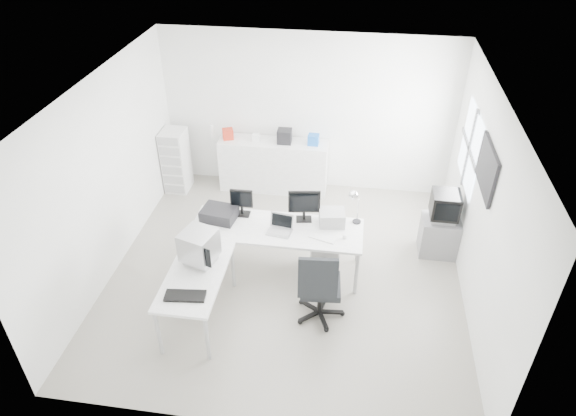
# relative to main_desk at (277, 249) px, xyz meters

# --- Properties ---
(floor) EXTENTS (5.00, 5.00, 0.01)m
(floor) POSITION_rel_main_desk_xyz_m (0.13, -0.05, -0.38)
(floor) COLOR #BBB4A7
(floor) RESTS_ON ground
(ceiling) EXTENTS (5.00, 5.00, 0.01)m
(ceiling) POSITION_rel_main_desk_xyz_m (0.13, -0.05, 2.42)
(ceiling) COLOR white
(ceiling) RESTS_ON back_wall
(back_wall) EXTENTS (5.00, 0.02, 2.80)m
(back_wall) POSITION_rel_main_desk_xyz_m (0.13, 2.45, 1.02)
(back_wall) COLOR white
(back_wall) RESTS_ON floor
(left_wall) EXTENTS (0.02, 5.00, 2.80)m
(left_wall) POSITION_rel_main_desk_xyz_m (-2.37, -0.05, 1.02)
(left_wall) COLOR white
(left_wall) RESTS_ON floor
(right_wall) EXTENTS (0.02, 5.00, 2.80)m
(right_wall) POSITION_rel_main_desk_xyz_m (2.63, -0.05, 1.02)
(right_wall) COLOR white
(right_wall) RESTS_ON floor
(window) EXTENTS (0.02, 1.20, 1.10)m
(window) POSITION_rel_main_desk_xyz_m (2.61, 1.15, 1.23)
(window) COLOR white
(window) RESTS_ON right_wall
(wall_picture) EXTENTS (0.04, 0.90, 0.60)m
(wall_picture) POSITION_rel_main_desk_xyz_m (2.60, 0.05, 1.52)
(wall_picture) COLOR black
(wall_picture) RESTS_ON right_wall
(main_desk) EXTENTS (2.40, 0.80, 0.75)m
(main_desk) POSITION_rel_main_desk_xyz_m (0.00, 0.00, 0.00)
(main_desk) COLOR white
(main_desk) RESTS_ON floor
(side_desk) EXTENTS (0.70, 1.40, 0.75)m
(side_desk) POSITION_rel_main_desk_xyz_m (-0.85, -1.10, 0.00)
(side_desk) COLOR white
(side_desk) RESTS_ON floor
(drawer_pedestal) EXTENTS (0.40, 0.50, 0.60)m
(drawer_pedestal) POSITION_rel_main_desk_xyz_m (0.70, 0.05, -0.08)
(drawer_pedestal) COLOR white
(drawer_pedestal) RESTS_ON floor
(inkjet_printer) EXTENTS (0.53, 0.44, 0.17)m
(inkjet_printer) POSITION_rel_main_desk_xyz_m (-0.85, 0.10, 0.46)
(inkjet_printer) COLOR black
(inkjet_printer) RESTS_ON main_desk
(lcd_monitor_small) EXTENTS (0.33, 0.19, 0.41)m
(lcd_monitor_small) POSITION_rel_main_desk_xyz_m (-0.55, 0.25, 0.58)
(lcd_monitor_small) COLOR black
(lcd_monitor_small) RESTS_ON main_desk
(lcd_monitor_large) EXTENTS (0.47, 0.24, 0.47)m
(lcd_monitor_large) POSITION_rel_main_desk_xyz_m (0.35, 0.25, 0.61)
(lcd_monitor_large) COLOR black
(lcd_monitor_large) RESTS_ON main_desk
(laptop) EXTENTS (0.36, 0.37, 0.21)m
(laptop) POSITION_rel_main_desk_xyz_m (0.05, -0.10, 0.48)
(laptop) COLOR #B7B7BA
(laptop) RESTS_ON main_desk
(white_keyboard) EXTENTS (0.39, 0.22, 0.02)m
(white_keyboard) POSITION_rel_main_desk_xyz_m (0.65, -0.15, 0.38)
(white_keyboard) COLOR white
(white_keyboard) RESTS_ON main_desk
(white_mouse) EXTENTS (0.06, 0.06, 0.06)m
(white_mouse) POSITION_rel_main_desk_xyz_m (0.95, -0.10, 0.41)
(white_mouse) COLOR white
(white_mouse) RESTS_ON main_desk
(laser_printer) EXTENTS (0.39, 0.35, 0.20)m
(laser_printer) POSITION_rel_main_desk_xyz_m (0.75, 0.22, 0.48)
(laser_printer) COLOR #A2A2A2
(laser_printer) RESTS_ON main_desk
(desk_lamp) EXTENTS (0.16, 0.16, 0.47)m
(desk_lamp) POSITION_rel_main_desk_xyz_m (1.10, 0.30, 0.61)
(desk_lamp) COLOR silver
(desk_lamp) RESTS_ON main_desk
(crt_monitor) EXTENTS (0.53, 0.53, 0.48)m
(crt_monitor) POSITION_rel_main_desk_xyz_m (-0.85, -0.85, 0.62)
(crt_monitor) COLOR #B7B7BA
(crt_monitor) RESTS_ON side_desk
(black_keyboard) EXTENTS (0.50, 0.24, 0.03)m
(black_keyboard) POSITION_rel_main_desk_xyz_m (-0.85, -1.50, 0.39)
(black_keyboard) COLOR black
(black_keyboard) RESTS_ON side_desk
(office_chair) EXTENTS (0.71, 0.71, 1.14)m
(office_chair) POSITION_rel_main_desk_xyz_m (0.70, -0.83, 0.20)
(office_chair) COLOR #222427
(office_chair) RESTS_ON floor
(tv_cabinet) EXTENTS (0.56, 0.45, 0.61)m
(tv_cabinet) POSITION_rel_main_desk_xyz_m (2.35, 0.75, -0.07)
(tv_cabinet) COLOR slate
(tv_cabinet) RESTS_ON floor
(crt_tv) EXTENTS (0.50, 0.48, 0.45)m
(crt_tv) POSITION_rel_main_desk_xyz_m (2.35, 0.75, 0.46)
(crt_tv) COLOR black
(crt_tv) RESTS_ON tv_cabinet
(sideboard) EXTENTS (1.91, 0.48, 0.95)m
(sideboard) POSITION_rel_main_desk_xyz_m (-0.43, 2.19, 0.10)
(sideboard) COLOR white
(sideboard) RESTS_ON floor
(clutter_box_a) EXTENTS (0.23, 0.21, 0.18)m
(clutter_box_a) POSITION_rel_main_desk_xyz_m (-1.23, 2.19, 0.67)
(clutter_box_a) COLOR red
(clutter_box_a) RESTS_ON sideboard
(clutter_box_b) EXTENTS (0.13, 0.11, 0.12)m
(clutter_box_b) POSITION_rel_main_desk_xyz_m (-0.73, 2.19, 0.64)
(clutter_box_b) COLOR white
(clutter_box_b) RESTS_ON sideboard
(clutter_box_c) EXTENTS (0.24, 0.22, 0.24)m
(clutter_box_c) POSITION_rel_main_desk_xyz_m (-0.23, 2.19, 0.70)
(clutter_box_c) COLOR black
(clutter_box_c) RESTS_ON sideboard
(clutter_box_d) EXTENTS (0.19, 0.17, 0.18)m
(clutter_box_d) POSITION_rel_main_desk_xyz_m (0.27, 2.19, 0.67)
(clutter_box_d) COLOR blue
(clutter_box_d) RESTS_ON sideboard
(clutter_bottle) EXTENTS (0.07, 0.07, 0.22)m
(clutter_bottle) POSITION_rel_main_desk_xyz_m (-1.53, 2.23, 0.69)
(clutter_bottle) COLOR white
(clutter_bottle) RESTS_ON sideboard
(filing_cabinet) EXTENTS (0.40, 0.48, 1.14)m
(filing_cabinet) POSITION_rel_main_desk_xyz_m (-2.15, 1.95, 0.20)
(filing_cabinet) COLOR white
(filing_cabinet) RESTS_ON floor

